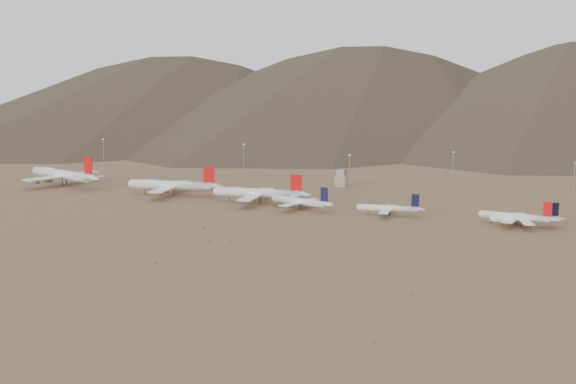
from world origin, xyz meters
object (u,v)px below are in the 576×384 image
at_px(widebody_centre, 172,185).
at_px(control_tower, 342,179).
at_px(narrowbody_b, 390,208).
at_px(widebody_east, 258,193).
at_px(narrowbody_a, 302,202).
at_px(widebody_west, 63,175).

xyz_separation_m(widebody_centre, control_tower, (87.67, 84.02, -1.65)).
distance_m(widebody_centre, narrowbody_b, 152.72).
height_order(widebody_east, control_tower, widebody_east).
bearing_deg(widebody_east, widebody_centre, 168.98).
distance_m(widebody_east, narrowbody_a, 34.41).
bearing_deg(widebody_east, narrowbody_b, -11.37).
bearing_deg(control_tower, widebody_east, -104.46).
bearing_deg(narrowbody_b, widebody_centre, 168.72).
distance_m(widebody_west, widebody_east, 159.87).
height_order(widebody_west, control_tower, widebody_west).
bearing_deg(widebody_west, widebody_east, 11.97).
xyz_separation_m(widebody_east, narrowbody_b, (87.23, -4.07, -2.31)).
height_order(widebody_east, narrowbody_a, widebody_east).
xyz_separation_m(widebody_east, narrowbody_a, (33.34, -8.33, -1.69)).
relative_size(widebody_centre, widebody_east, 1.04).
bearing_deg(narrowbody_a, narrowbody_b, 17.25).
bearing_deg(widebody_centre, widebody_west, 167.17).
distance_m(widebody_centre, widebody_east, 65.38).
distance_m(widebody_west, control_tower, 199.09).
bearing_deg(widebody_west, control_tower, 38.03).
bearing_deg(narrowbody_b, widebody_east, 168.57).
bearing_deg(widebody_west, widebody_centre, 12.04).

